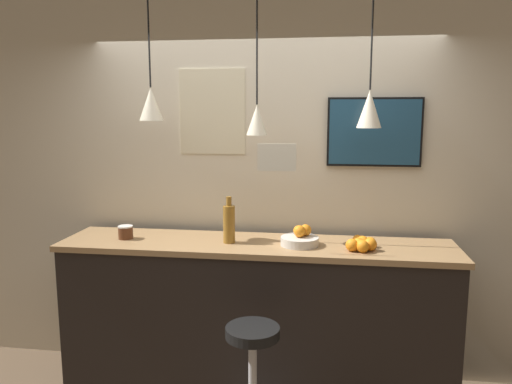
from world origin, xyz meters
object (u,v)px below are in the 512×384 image
at_px(juice_bottle, 229,223).
at_px(mounted_tv, 374,132).
at_px(fruit_bowl, 300,238).
at_px(spread_jar, 126,232).
at_px(bar_stool, 253,378).

height_order(juice_bottle, mounted_tv, mounted_tv).
distance_m(fruit_bowl, mounted_tv, 0.92).
bearing_deg(spread_jar, mounted_tv, 12.27).
bearing_deg(fruit_bowl, bar_stool, -111.06).
distance_m(bar_stool, spread_jar, 1.34).
xyz_separation_m(bar_stool, mounted_tv, (0.72, 0.97, 1.38)).
relative_size(fruit_bowl, spread_jar, 2.47).
relative_size(bar_stool, mounted_tv, 1.18).
distance_m(bar_stool, juice_bottle, 1.01).
bearing_deg(fruit_bowl, juice_bottle, -179.28).
distance_m(bar_stool, fruit_bowl, 0.94).
distance_m(bar_stool, mounted_tv, 1.83).
xyz_separation_m(bar_stool, fruit_bowl, (0.23, 0.60, 0.69)).
height_order(bar_stool, fruit_bowl, fruit_bowl).
xyz_separation_m(fruit_bowl, spread_jar, (-1.22, -0.01, -0.00)).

